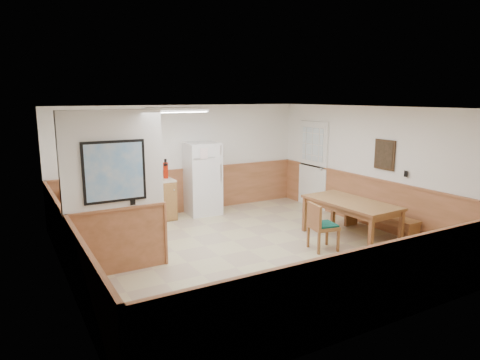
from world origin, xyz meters
TOP-DOWN VIEW (x-y plane):
  - ground at (0.00, 0.00)m, footprint 6.00×6.00m
  - ceiling at (0.00, 0.00)m, footprint 6.00×6.00m
  - back_wall at (0.00, 3.00)m, footprint 6.00×0.02m
  - right_wall at (3.00, 0.00)m, footprint 0.02×6.00m
  - left_wall at (-3.00, 0.00)m, footprint 0.02×6.00m
  - wainscot_back at (0.00, 2.98)m, footprint 6.00×0.04m
  - wainscot_right at (2.98, 0.00)m, footprint 0.04×6.00m
  - wainscot_left at (-2.98, 0.00)m, footprint 0.04×6.00m
  - partition_wall at (-2.25, 0.19)m, footprint 1.50×0.20m
  - kitchen_counter at (-1.21, 2.68)m, footprint 2.20×0.61m
  - exterior_door at (2.96, 1.90)m, footprint 0.07×1.02m
  - kitchen_window at (-2.10, 2.98)m, footprint 0.80×0.04m
  - wall_painting at (2.97, -0.30)m, footprint 0.04×0.50m
  - fluorescent_fixture at (-0.80, 1.30)m, footprint 1.20×0.30m
  - refrigerator at (0.33, 2.63)m, footprint 0.77×0.74m
  - dining_table at (1.98, -0.44)m, footprint 0.99×1.86m
  - dining_bench at (2.69, -0.54)m, footprint 0.40×1.63m
  - dining_chair at (1.09, -0.61)m, footprint 0.68×0.52m
  - fire_extinguisher at (-0.52, 2.73)m, footprint 0.14×0.14m
  - soap_bottle at (-2.30, 2.69)m, footprint 0.07×0.07m

SIDE VIEW (x-z plane):
  - ground at x=0.00m, z-range 0.00..0.00m
  - dining_bench at x=2.69m, z-range 0.12..0.57m
  - kitchen_counter at x=-1.21m, z-range -0.04..0.96m
  - dining_chair at x=1.09m, z-range 0.07..0.92m
  - wainscot_back at x=0.00m, z-range 0.00..1.00m
  - wainscot_right at x=2.98m, z-range 0.00..1.00m
  - wainscot_left at x=-2.98m, z-range 0.00..1.00m
  - dining_table at x=1.98m, z-range 0.28..1.03m
  - refrigerator at x=0.33m, z-range 0.00..1.66m
  - soap_bottle at x=-2.30m, z-range 0.90..1.10m
  - exterior_door at x=2.96m, z-range -0.02..2.13m
  - fire_extinguisher at x=-0.52m, z-range 0.87..1.31m
  - partition_wall at x=-2.25m, z-range -0.02..2.48m
  - back_wall at x=0.00m, z-range 0.00..2.50m
  - right_wall at x=3.00m, z-range 0.00..2.50m
  - left_wall at x=-3.00m, z-range 0.00..2.50m
  - kitchen_window at x=-2.10m, z-range 1.05..2.05m
  - wall_painting at x=2.97m, z-range 1.25..1.85m
  - fluorescent_fixture at x=-0.80m, z-range 2.40..2.49m
  - ceiling at x=0.00m, z-range 2.49..2.51m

